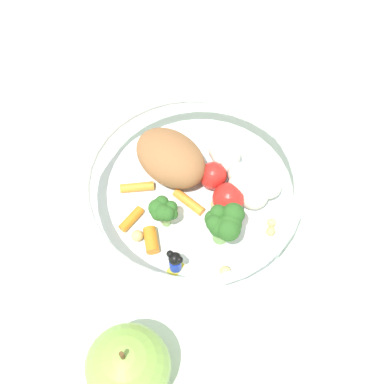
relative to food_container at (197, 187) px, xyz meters
The scene contains 3 objects.
ground_plane 0.03m from the food_container, 145.09° to the right, with size 2.40×2.40×0.00m, color silver.
food_container is the anchor object (origin of this frame).
loose_apple 0.18m from the food_container, 46.28° to the left, with size 0.07×0.07×0.08m.
Camera 1 is at (0.13, 0.24, 0.47)m, focal length 47.81 mm.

